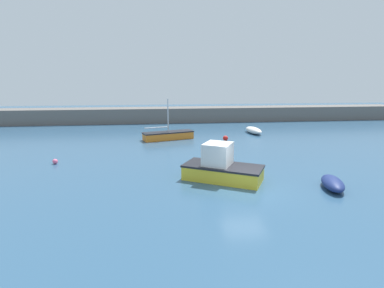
{
  "coord_description": "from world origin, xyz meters",
  "views": [
    {
      "loc": [
        -5.02,
        -15.9,
        6.19
      ],
      "look_at": [
        -1.93,
        9.71,
        0.62
      ],
      "focal_mm": 28.0,
      "sensor_mm": 36.0,
      "label": 1
    }
  ],
  "objects_px": {
    "motorboat_with_cabin": "(221,167)",
    "open_tender_yellow": "(254,130)",
    "mooring_buoy_pink": "(55,161)",
    "sailboat_twin_hulled": "(168,135)",
    "mooring_buoy_red": "(225,138)",
    "rowboat_white_midwater": "(333,183)"
  },
  "relations": [
    {
      "from": "sailboat_twin_hulled",
      "to": "mooring_buoy_red",
      "type": "relative_size",
      "value": 10.33
    },
    {
      "from": "motorboat_with_cabin",
      "to": "rowboat_white_midwater",
      "type": "relative_size",
      "value": 1.85
    },
    {
      "from": "motorboat_with_cabin",
      "to": "open_tender_yellow",
      "type": "height_order",
      "value": "motorboat_with_cabin"
    },
    {
      "from": "mooring_buoy_pink",
      "to": "sailboat_twin_hulled",
      "type": "bearing_deg",
      "value": 43.72
    },
    {
      "from": "motorboat_with_cabin",
      "to": "rowboat_white_midwater",
      "type": "bearing_deg",
      "value": 8.44
    },
    {
      "from": "rowboat_white_midwater",
      "to": "mooring_buoy_red",
      "type": "relative_size",
      "value": 5.36
    },
    {
      "from": "motorboat_with_cabin",
      "to": "open_tender_yellow",
      "type": "distance_m",
      "value": 17.37
    },
    {
      "from": "motorboat_with_cabin",
      "to": "rowboat_white_midwater",
      "type": "height_order",
      "value": "motorboat_with_cabin"
    },
    {
      "from": "rowboat_white_midwater",
      "to": "motorboat_with_cabin",
      "type": "bearing_deg",
      "value": 86.38
    },
    {
      "from": "mooring_buoy_red",
      "to": "open_tender_yellow",
      "type": "bearing_deg",
      "value": 41.92
    },
    {
      "from": "motorboat_with_cabin",
      "to": "mooring_buoy_pink",
      "type": "bearing_deg",
      "value": -173.78
    },
    {
      "from": "motorboat_with_cabin",
      "to": "rowboat_white_midwater",
      "type": "xyz_separation_m",
      "value": [
        6.05,
        -2.34,
        -0.48
      ]
    },
    {
      "from": "open_tender_yellow",
      "to": "motorboat_with_cabin",
      "type": "bearing_deg",
      "value": -31.37
    },
    {
      "from": "sailboat_twin_hulled",
      "to": "mooring_buoy_pink",
      "type": "xyz_separation_m",
      "value": [
        -8.82,
        -8.43,
        -0.24
      ]
    },
    {
      "from": "rowboat_white_midwater",
      "to": "sailboat_twin_hulled",
      "type": "bearing_deg",
      "value": 46.71
    },
    {
      "from": "mooring_buoy_red",
      "to": "mooring_buoy_pink",
      "type": "height_order",
      "value": "mooring_buoy_red"
    },
    {
      "from": "motorboat_with_cabin",
      "to": "mooring_buoy_pink",
      "type": "xyz_separation_m",
      "value": [
        -11.57,
        5.0,
        -0.62
      ]
    },
    {
      "from": "sailboat_twin_hulled",
      "to": "rowboat_white_midwater",
      "type": "distance_m",
      "value": 18.06
    },
    {
      "from": "open_tender_yellow",
      "to": "sailboat_twin_hulled",
      "type": "relative_size",
      "value": 0.65
    },
    {
      "from": "motorboat_with_cabin",
      "to": "mooring_buoy_red",
      "type": "relative_size",
      "value": 9.91
    },
    {
      "from": "open_tender_yellow",
      "to": "sailboat_twin_hulled",
      "type": "height_order",
      "value": "sailboat_twin_hulled"
    },
    {
      "from": "mooring_buoy_pink",
      "to": "motorboat_with_cabin",
      "type": "bearing_deg",
      "value": -23.35
    }
  ]
}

